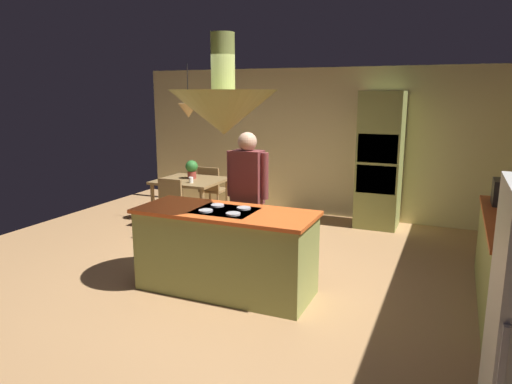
{
  "coord_description": "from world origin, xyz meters",
  "views": [
    {
      "loc": [
        2.19,
        -4.46,
        2.13
      ],
      "look_at": [
        0.1,
        0.4,
        1.0
      ],
      "focal_mm": 32.67,
      "sensor_mm": 36.0,
      "label": 1
    }
  ],
  "objects_px": {
    "potted_plant_on_table": "(192,168)",
    "chair_facing_island": "(167,204)",
    "chair_by_back_wall": "(211,187)",
    "cup_on_table": "(191,180)",
    "dining_table": "(191,186)",
    "oven_tower": "(380,160)",
    "person_at_island": "(248,193)",
    "kitchen_island": "(226,251)"
  },
  "relations": [
    {
      "from": "cup_on_table",
      "to": "chair_by_back_wall",
      "type": "bearing_deg",
      "value": 99.4
    },
    {
      "from": "dining_table",
      "to": "chair_by_back_wall",
      "type": "xyz_separation_m",
      "value": [
        0.0,
        0.69,
        -0.16
      ]
    },
    {
      "from": "kitchen_island",
      "to": "oven_tower",
      "type": "xyz_separation_m",
      "value": [
        1.1,
        3.24,
        0.62
      ]
    },
    {
      "from": "kitchen_island",
      "to": "cup_on_table",
      "type": "xyz_separation_m",
      "value": [
        -1.55,
        1.86,
        0.35
      ]
    },
    {
      "from": "oven_tower",
      "to": "cup_on_table",
      "type": "distance_m",
      "value": 3.0
    },
    {
      "from": "oven_tower",
      "to": "cup_on_table",
      "type": "xyz_separation_m",
      "value": [
        -2.65,
        -1.38,
        -0.27
      ]
    },
    {
      "from": "chair_facing_island",
      "to": "chair_by_back_wall",
      "type": "bearing_deg",
      "value": 90.0
    },
    {
      "from": "oven_tower",
      "to": "cup_on_table",
      "type": "height_order",
      "value": "oven_tower"
    },
    {
      "from": "potted_plant_on_table",
      "to": "chair_facing_island",
      "type": "bearing_deg",
      "value": -88.31
    },
    {
      "from": "oven_tower",
      "to": "potted_plant_on_table",
      "type": "distance_m",
      "value": 3.02
    },
    {
      "from": "dining_table",
      "to": "potted_plant_on_table",
      "type": "height_order",
      "value": "potted_plant_on_table"
    },
    {
      "from": "person_at_island",
      "to": "chair_by_back_wall",
      "type": "distance_m",
      "value": 2.74
    },
    {
      "from": "oven_tower",
      "to": "potted_plant_on_table",
      "type": "bearing_deg",
      "value": -159.48
    },
    {
      "from": "oven_tower",
      "to": "chair_facing_island",
      "type": "xyz_separation_m",
      "value": [
        -2.8,
        -1.84,
        -0.58
      ]
    },
    {
      "from": "person_at_island",
      "to": "potted_plant_on_table",
      "type": "relative_size",
      "value": 5.62
    },
    {
      "from": "person_at_island",
      "to": "cup_on_table",
      "type": "xyz_separation_m",
      "value": [
        -1.51,
        1.2,
        -0.16
      ]
    },
    {
      "from": "chair_by_back_wall",
      "to": "person_at_island",
      "type": "bearing_deg",
      "value": 127.99
    },
    {
      "from": "chair_by_back_wall",
      "to": "cup_on_table",
      "type": "xyz_separation_m",
      "value": [
        0.15,
        -0.93,
        0.3
      ]
    },
    {
      "from": "kitchen_island",
      "to": "oven_tower",
      "type": "bearing_deg",
      "value": 71.26
    },
    {
      "from": "oven_tower",
      "to": "person_at_island",
      "type": "bearing_deg",
      "value": -113.8
    },
    {
      "from": "dining_table",
      "to": "chair_facing_island",
      "type": "bearing_deg",
      "value": -90.0
    },
    {
      "from": "cup_on_table",
      "to": "potted_plant_on_table",
      "type": "bearing_deg",
      "value": 118.73
    },
    {
      "from": "chair_by_back_wall",
      "to": "oven_tower",
      "type": "bearing_deg",
      "value": -170.86
    },
    {
      "from": "oven_tower",
      "to": "person_at_island",
      "type": "relative_size",
      "value": 1.28
    },
    {
      "from": "dining_table",
      "to": "chair_by_back_wall",
      "type": "bearing_deg",
      "value": 90.0
    },
    {
      "from": "chair_by_back_wall",
      "to": "potted_plant_on_table",
      "type": "bearing_deg",
      "value": 87.83
    },
    {
      "from": "chair_by_back_wall",
      "to": "cup_on_table",
      "type": "bearing_deg",
      "value": 99.4
    },
    {
      "from": "dining_table",
      "to": "cup_on_table",
      "type": "relative_size",
      "value": 11.43
    },
    {
      "from": "potted_plant_on_table",
      "to": "cup_on_table",
      "type": "relative_size",
      "value": 3.33
    },
    {
      "from": "potted_plant_on_table",
      "to": "oven_tower",
      "type": "bearing_deg",
      "value": 20.52
    },
    {
      "from": "potted_plant_on_table",
      "to": "cup_on_table",
      "type": "xyz_separation_m",
      "value": [
        0.18,
        -0.32,
        -0.12
      ]
    },
    {
      "from": "person_at_island",
      "to": "chair_facing_island",
      "type": "xyz_separation_m",
      "value": [
        -1.66,
        0.74,
        -0.47
      ]
    },
    {
      "from": "chair_facing_island",
      "to": "potted_plant_on_table",
      "type": "bearing_deg",
      "value": 91.69
    },
    {
      "from": "kitchen_island",
      "to": "chair_by_back_wall",
      "type": "relative_size",
      "value": 2.23
    },
    {
      "from": "kitchen_island",
      "to": "dining_table",
      "type": "xyz_separation_m",
      "value": [
        -1.7,
        2.1,
        0.2
      ]
    },
    {
      "from": "kitchen_island",
      "to": "cup_on_table",
      "type": "bearing_deg",
      "value": 129.67
    },
    {
      "from": "oven_tower",
      "to": "dining_table",
      "type": "xyz_separation_m",
      "value": [
        -2.8,
        -1.14,
        -0.42
      ]
    },
    {
      "from": "chair_facing_island",
      "to": "dining_table",
      "type": "bearing_deg",
      "value": 90.0
    },
    {
      "from": "oven_tower",
      "to": "cup_on_table",
      "type": "relative_size",
      "value": 24.0
    },
    {
      "from": "cup_on_table",
      "to": "oven_tower",
      "type": "bearing_deg",
      "value": 27.52
    },
    {
      "from": "person_at_island",
      "to": "kitchen_island",
      "type": "bearing_deg",
      "value": -86.75
    },
    {
      "from": "oven_tower",
      "to": "person_at_island",
      "type": "xyz_separation_m",
      "value": [
        -1.14,
        -2.58,
        -0.11
      ]
    }
  ]
}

